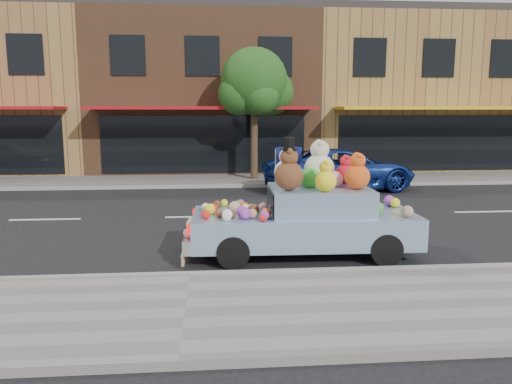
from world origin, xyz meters
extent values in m
plane|color=black|center=(0.00, 0.00, 0.00)|extent=(120.00, 120.00, 0.00)
cube|color=gray|center=(0.00, -6.50, 0.06)|extent=(60.00, 3.00, 0.12)
cube|color=gray|center=(0.00, 6.50, 0.06)|extent=(60.00, 3.00, 0.12)
cube|color=gray|center=(0.00, -5.00, 0.07)|extent=(60.00, 0.12, 0.13)
cube|color=gray|center=(0.00, 5.00, 0.07)|extent=(60.00, 0.12, 0.13)
cube|color=black|center=(-7.00, 7.98, 5.00)|extent=(1.40, 0.06, 1.60)
cube|color=brown|center=(0.00, 12.00, 3.50)|extent=(10.00, 8.00, 7.00)
cube|color=#332D2B|center=(0.00, 12.00, 7.15)|extent=(10.00, 8.00, 0.30)
cube|color=black|center=(0.00, 7.98, 1.40)|extent=(8.50, 0.06, 2.40)
cube|color=#A80F15|center=(0.00, 7.10, 2.90)|extent=(9.00, 1.80, 0.12)
cube|color=black|center=(-3.00, 7.98, 5.00)|extent=(1.40, 0.06, 1.60)
cube|color=black|center=(0.00, 7.98, 5.00)|extent=(1.40, 0.06, 1.60)
cube|color=black|center=(3.00, 7.98, 5.00)|extent=(1.40, 0.06, 1.60)
cube|color=olive|center=(10.00, 12.00, 3.50)|extent=(10.00, 8.00, 7.00)
cube|color=#332D2B|center=(10.00, 12.00, 7.15)|extent=(10.00, 8.00, 0.30)
cube|color=black|center=(10.00, 7.98, 1.40)|extent=(8.50, 0.06, 2.40)
cube|color=gold|center=(10.00, 7.10, 2.90)|extent=(9.00, 1.80, 0.12)
cube|color=black|center=(7.00, 7.98, 5.00)|extent=(1.40, 0.06, 1.60)
cube|color=black|center=(10.00, 7.98, 5.00)|extent=(1.40, 0.06, 1.60)
cube|color=black|center=(13.00, 7.98, 5.00)|extent=(1.40, 0.06, 1.60)
cylinder|color=#38281C|center=(2.00, 6.50, 1.60)|extent=(0.28, 0.28, 3.20)
sphere|color=#1F4714|center=(2.00, 6.50, 3.92)|extent=(2.60, 2.60, 2.60)
sphere|color=#1F4714|center=(2.70, 6.80, 3.52)|extent=(1.80, 1.80, 1.80)
sphere|color=#1F4714|center=(1.40, 6.30, 3.42)|extent=(1.60, 1.60, 1.60)
sphere|color=#1F4714|center=(2.20, 5.90, 3.32)|extent=(1.40, 1.40, 1.40)
sphere|color=#1F4714|center=(1.70, 7.10, 3.62)|extent=(1.60, 1.60, 1.60)
imported|color=#1B3A98|center=(4.87, 4.03, 0.74)|extent=(5.79, 3.74, 1.49)
cylinder|color=black|center=(3.54, -4.52, 0.30)|extent=(0.60, 0.21, 0.60)
cylinder|color=black|center=(3.57, -2.96, 0.30)|extent=(0.60, 0.21, 0.60)
cylinder|color=black|center=(0.74, -4.46, 0.30)|extent=(0.60, 0.21, 0.60)
cylinder|color=black|center=(0.77, -2.90, 0.30)|extent=(0.60, 0.21, 0.60)
cube|color=#8AA8CE|center=(2.16, -3.71, 0.55)|extent=(4.34, 1.80, 0.60)
cube|color=#8AA8CE|center=(2.46, -3.72, 1.10)|extent=(1.93, 1.54, 0.50)
cube|color=silver|center=(-0.06, -3.66, 0.40)|extent=(0.20, 1.78, 0.26)
cube|color=red|center=(-0.03, -4.34, 0.72)|extent=(0.07, 0.28, 0.16)
cube|color=red|center=(0.00, -2.98, 0.72)|extent=(0.07, 0.28, 0.16)
cube|color=black|center=(1.51, -3.70, 1.10)|extent=(0.07, 1.30, 0.40)
sphere|color=#583019|center=(1.80, -4.05, 1.62)|extent=(0.54, 0.54, 0.54)
sphere|color=#583019|center=(1.80, -4.05, 1.97)|extent=(0.34, 0.34, 0.34)
sphere|color=#583019|center=(1.80, -4.17, 2.08)|extent=(0.13, 0.13, 0.13)
sphere|color=#583019|center=(1.80, -3.94, 2.08)|extent=(0.13, 0.13, 0.13)
cylinder|color=black|center=(1.80, -4.05, 2.11)|extent=(0.32, 0.32, 0.02)
cylinder|color=black|center=(1.80, -4.05, 2.22)|extent=(0.20, 0.20, 0.22)
sphere|color=beige|center=(2.51, -3.37, 1.66)|extent=(0.61, 0.61, 0.61)
sphere|color=beige|center=(2.51, -3.37, 2.05)|extent=(0.38, 0.38, 0.38)
sphere|color=beige|center=(2.51, -3.50, 2.17)|extent=(0.14, 0.14, 0.14)
sphere|color=beige|center=(2.51, -3.24, 2.17)|extent=(0.14, 0.14, 0.14)
sphere|color=#D54914|center=(3.10, -4.03, 1.59)|extent=(0.47, 0.47, 0.47)
sphere|color=#D54914|center=(3.10, -4.03, 1.89)|extent=(0.29, 0.29, 0.29)
sphere|color=#D54914|center=(3.10, -4.14, 1.99)|extent=(0.11, 0.11, 0.11)
sphere|color=#D54914|center=(3.10, -3.93, 1.99)|extent=(0.11, 0.11, 0.11)
sphere|color=#B31323|center=(3.06, -3.33, 1.55)|extent=(0.40, 0.40, 0.40)
sphere|color=#B31323|center=(3.06, -3.33, 1.81)|extent=(0.25, 0.25, 0.25)
sphere|color=#B31323|center=(3.06, -3.42, 1.89)|extent=(0.09, 0.09, 0.09)
sphere|color=#B31323|center=(3.06, -3.24, 1.89)|extent=(0.09, 0.09, 0.09)
sphere|color=silver|center=(1.87, -3.25, 1.60)|extent=(0.49, 0.49, 0.49)
sphere|color=silver|center=(1.87, -3.25, 1.91)|extent=(0.30, 0.30, 0.30)
sphere|color=silver|center=(1.87, -3.36, 2.01)|extent=(0.12, 0.12, 0.12)
sphere|color=silver|center=(1.87, -3.15, 2.01)|extent=(0.12, 0.12, 0.12)
sphere|color=yellow|center=(2.44, -4.27, 1.55)|extent=(0.39, 0.39, 0.39)
sphere|color=yellow|center=(2.44, -4.27, 1.80)|extent=(0.24, 0.24, 0.24)
sphere|color=yellow|center=(2.44, -4.35, 1.88)|extent=(0.09, 0.09, 0.09)
sphere|color=yellow|center=(2.44, -4.18, 1.88)|extent=(0.09, 0.09, 0.09)
sphere|color=green|center=(2.26, -3.71, 1.53)|extent=(0.40, 0.40, 0.40)
sphere|color=pink|center=(2.76, -3.67, 1.50)|extent=(0.32, 0.32, 0.32)
sphere|color=silver|center=(0.65, -4.24, 0.95)|extent=(0.20, 0.20, 0.20)
sphere|color=red|center=(1.28, -4.46, 0.92)|extent=(0.13, 0.13, 0.13)
sphere|color=#522D17|center=(0.75, -4.10, 0.92)|extent=(0.13, 0.13, 0.13)
sphere|color=purple|center=(0.93, -4.02, 0.96)|extent=(0.21, 0.21, 0.21)
sphere|color=red|center=(0.37, -3.55, 0.94)|extent=(0.18, 0.18, 0.18)
sphere|color=purple|center=(1.32, -4.30, 0.94)|extent=(0.17, 0.17, 0.17)
sphere|color=#522D17|center=(0.51, -4.05, 0.92)|extent=(0.14, 0.14, 0.14)
sphere|color=red|center=(1.00, -3.54, 0.95)|extent=(0.19, 0.19, 0.19)
sphere|color=purple|center=(1.36, -4.01, 0.93)|extent=(0.17, 0.17, 0.17)
sphere|color=green|center=(0.28, -3.71, 0.93)|extent=(0.17, 0.17, 0.17)
sphere|color=beige|center=(0.25, -3.98, 0.92)|extent=(0.13, 0.13, 0.13)
sphere|color=red|center=(1.36, -4.18, 0.95)|extent=(0.20, 0.20, 0.20)
sphere|color=#522D17|center=(0.47, -3.10, 0.93)|extent=(0.16, 0.16, 0.16)
sphere|color=red|center=(0.28, -3.55, 0.92)|extent=(0.14, 0.14, 0.14)
sphere|color=red|center=(0.37, -3.72, 0.93)|extent=(0.15, 0.15, 0.15)
sphere|color=red|center=(0.25, -4.15, 0.93)|extent=(0.17, 0.17, 0.17)
sphere|color=red|center=(0.90, -3.20, 0.93)|extent=(0.17, 0.17, 0.17)
sphere|color=purple|center=(0.95, -3.17, 0.94)|extent=(0.18, 0.18, 0.18)
sphere|color=purple|center=(0.98, -4.22, 0.95)|extent=(0.21, 0.21, 0.21)
sphere|color=#9D7756|center=(1.11, -4.14, 0.94)|extent=(0.18, 0.18, 0.18)
sphere|color=#522D17|center=(1.17, -3.81, 0.95)|extent=(0.21, 0.21, 0.21)
sphere|color=green|center=(1.14, -3.54, 0.93)|extent=(0.16, 0.16, 0.16)
sphere|color=yellow|center=(0.33, -3.77, 0.96)|extent=(0.21, 0.21, 0.21)
sphere|color=silver|center=(0.63, -4.37, 0.93)|extent=(0.15, 0.15, 0.15)
sphere|color=silver|center=(1.02, -3.66, 0.94)|extent=(0.17, 0.17, 0.17)
sphere|color=beige|center=(0.24, -3.40, 0.93)|extent=(0.16, 0.16, 0.16)
sphere|color=red|center=(0.40, -3.56, 0.94)|extent=(0.18, 0.18, 0.18)
sphere|color=yellow|center=(0.62, -2.96, 0.93)|extent=(0.15, 0.15, 0.15)
sphere|color=pink|center=(1.37, -3.56, 0.94)|extent=(0.18, 0.18, 0.18)
sphere|color=green|center=(0.89, -3.43, 0.95)|extent=(0.20, 0.20, 0.20)
sphere|color=#D8A88C|center=(0.81, -3.63, 0.97)|extent=(0.22, 0.22, 0.22)
sphere|color=yellow|center=(-0.06, -3.63, 0.59)|extent=(0.13, 0.13, 0.13)
sphere|color=yellow|center=(-0.06, -3.34, 0.60)|extent=(0.13, 0.13, 0.13)
sphere|color=beige|center=(-0.05, -3.10, 0.61)|extent=(0.15, 0.15, 0.15)
sphere|color=pink|center=(-0.08, -4.23, 0.61)|extent=(0.17, 0.17, 0.17)
sphere|color=#522D17|center=(-0.06, -3.50, 0.60)|extent=(0.14, 0.14, 0.14)
sphere|color=silver|center=(-0.06, -3.49, 0.61)|extent=(0.17, 0.17, 0.17)
sphere|color=silver|center=(3.57, -3.50, 0.97)|extent=(0.25, 0.25, 0.25)
sphere|color=purple|center=(4.03, -3.21, 0.96)|extent=(0.23, 0.23, 0.23)
sphere|color=yellow|center=(4.10, -3.36, 0.95)|extent=(0.20, 0.20, 0.20)
sphere|color=green|center=(3.52, -3.97, 0.97)|extent=(0.24, 0.24, 0.24)
sphere|color=#9D7756|center=(3.99, -4.30, 0.96)|extent=(0.22, 0.22, 0.22)
sphere|color=green|center=(3.56, -3.45, 0.97)|extent=(0.23, 0.23, 0.23)
cylinder|color=#997A54|center=(-0.16, -4.51, 0.17)|extent=(0.06, 0.06, 0.17)
sphere|color=#997A54|center=(-0.16, -4.51, 0.26)|extent=(0.07, 0.07, 0.07)
cylinder|color=#997A54|center=(-0.16, -4.41, 0.17)|extent=(0.06, 0.06, 0.17)
sphere|color=#997A54|center=(-0.16, -4.41, 0.26)|extent=(0.07, 0.07, 0.07)
cylinder|color=#997A54|center=(-0.16, -4.31, 0.17)|extent=(0.06, 0.06, 0.17)
sphere|color=#997A54|center=(-0.16, -4.31, 0.26)|extent=(0.07, 0.07, 0.07)
cylinder|color=#997A54|center=(-0.16, -4.21, 0.17)|extent=(0.06, 0.06, 0.17)
sphere|color=#997A54|center=(-0.16, -4.21, 0.26)|extent=(0.07, 0.07, 0.07)
cylinder|color=#997A54|center=(-0.15, -4.11, 0.17)|extent=(0.06, 0.06, 0.17)
sphere|color=#997A54|center=(-0.15, -4.11, 0.26)|extent=(0.07, 0.07, 0.07)
cylinder|color=#997A54|center=(-0.15, -4.01, 0.17)|extent=(0.06, 0.06, 0.17)
sphere|color=#997A54|center=(-0.15, -4.01, 0.26)|extent=(0.07, 0.07, 0.07)
cylinder|color=#997A54|center=(-0.15, -3.91, 0.17)|extent=(0.06, 0.06, 0.17)
sphere|color=#997A54|center=(-0.15, -3.91, 0.26)|extent=(0.07, 0.07, 0.07)
cylinder|color=#997A54|center=(-0.15, -3.81, 0.17)|extent=(0.06, 0.06, 0.17)
sphere|color=#997A54|center=(-0.15, -3.81, 0.26)|extent=(0.07, 0.07, 0.07)
cylinder|color=#997A54|center=(-0.15, -3.71, 0.17)|extent=(0.06, 0.06, 0.17)
sphere|color=#997A54|center=(-0.15, -3.71, 0.26)|extent=(0.07, 0.07, 0.07)
cylinder|color=#997A54|center=(-0.14, -3.61, 0.17)|extent=(0.06, 0.06, 0.17)
sphere|color=#997A54|center=(-0.14, -3.61, 0.26)|extent=(0.07, 0.07, 0.07)
cylinder|color=#997A54|center=(-0.14, -3.51, 0.17)|extent=(0.06, 0.06, 0.17)
sphere|color=#997A54|center=(-0.14, -3.51, 0.26)|extent=(0.07, 0.07, 0.07)
cylinder|color=#997A54|center=(-0.14, -3.41, 0.17)|extent=(0.06, 0.06, 0.17)
sphere|color=#997A54|center=(-0.14, -3.41, 0.26)|extent=(0.07, 0.07, 0.07)
cylinder|color=#997A54|center=(-0.14, -3.31, 0.17)|extent=(0.06, 0.06, 0.17)
sphere|color=#997A54|center=(-0.14, -3.31, 0.26)|extent=(0.07, 0.07, 0.07)
cylinder|color=#997A54|center=(-0.13, -3.21, 0.17)|extent=(0.06, 0.06, 0.17)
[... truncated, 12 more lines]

